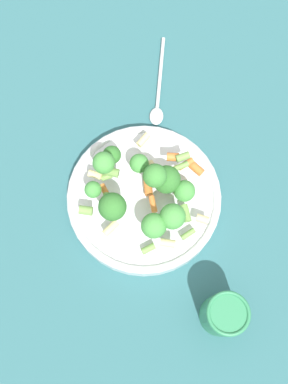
# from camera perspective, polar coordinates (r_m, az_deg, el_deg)

# --- Properties ---
(ground_plane) EXTENTS (3.00, 3.00, 0.00)m
(ground_plane) POSITION_cam_1_polar(r_m,az_deg,el_deg) (0.80, 0.00, -1.18)
(ground_plane) COLOR #2D6066
(bowl) EXTENTS (0.27, 0.27, 0.04)m
(bowl) POSITION_cam_1_polar(r_m,az_deg,el_deg) (0.78, 0.00, -0.76)
(bowl) COLOR silver
(bowl) RESTS_ON ground_plane
(pasta_salad) EXTENTS (0.22, 0.20, 0.09)m
(pasta_salad) POSITION_cam_1_polar(r_m,az_deg,el_deg) (0.72, 0.23, 0.18)
(pasta_salad) COLOR #8CB766
(pasta_salad) RESTS_ON bowl
(cup) EXTENTS (0.07, 0.07, 0.09)m
(cup) POSITION_cam_1_polar(r_m,az_deg,el_deg) (0.73, 10.08, -15.07)
(cup) COLOR #2D7F51
(cup) RESTS_ON ground_plane
(spoon) EXTENTS (0.13, 0.16, 0.01)m
(spoon) POSITION_cam_1_polar(r_m,az_deg,el_deg) (0.88, 1.82, 12.08)
(spoon) COLOR silver
(spoon) RESTS_ON ground_plane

